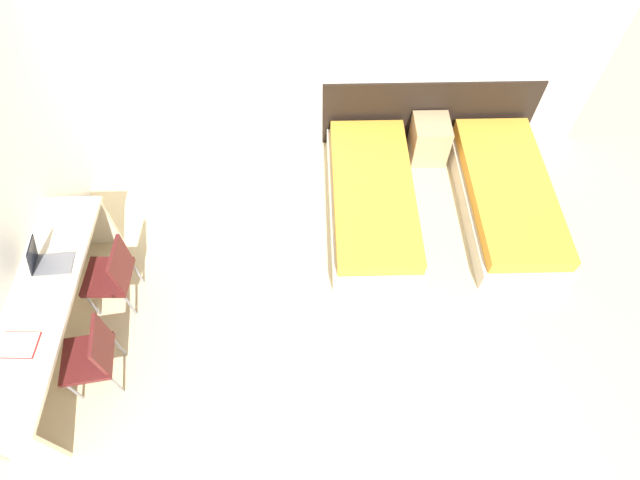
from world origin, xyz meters
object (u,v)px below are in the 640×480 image
at_px(bed_near_door, 506,196).
at_px(chair_near_notebook, 92,355).
at_px(laptop, 47,261).
at_px(bed_near_window, 372,199).
at_px(chair_near_laptop, 112,274).
at_px(nightstand, 429,140).

distance_m(bed_near_door, chair_near_notebook, 4.31).
relative_size(bed_near_door, laptop, 6.11).
xyz_separation_m(bed_near_window, chair_near_notebook, (-2.46, -1.80, 0.27)).
relative_size(bed_near_window, chair_near_laptop, 2.45).
xyz_separation_m(bed_near_door, laptop, (-4.33, -1.10, 0.61)).
bearing_deg(chair_near_laptop, chair_near_notebook, -88.53).
xyz_separation_m(nightstand, laptop, (-3.61, -1.91, 0.55)).
bearing_deg(bed_near_window, nightstand, 48.35).
xyz_separation_m(bed_near_window, bed_near_door, (1.44, 0.00, 0.00)).
bearing_deg(chair_near_notebook, laptop, 112.66).
xyz_separation_m(nightstand, chair_near_notebook, (-3.18, -2.61, 0.21)).
bearing_deg(bed_near_door, chair_near_notebook, -155.22).
height_order(bed_near_window, nightstand, nightstand).
height_order(bed_near_door, laptop, laptop).
height_order(chair_near_laptop, chair_near_notebook, same).
height_order(bed_near_window, chair_near_laptop, chair_near_laptop).
distance_m(nightstand, laptop, 4.12).
height_order(nightstand, chair_near_laptop, chair_near_laptop).
height_order(bed_near_door, chair_near_notebook, chair_near_notebook).
bearing_deg(chair_near_notebook, nightstand, 31.19).
relative_size(bed_near_door, nightstand, 4.04).
xyz_separation_m(bed_near_window, nightstand, (0.72, 0.81, 0.06)).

